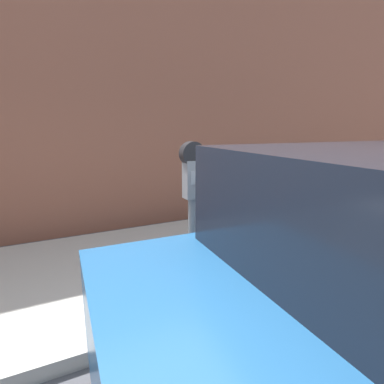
# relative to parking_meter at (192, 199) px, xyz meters

# --- Properties ---
(sidewalk) EXTENTS (24.00, 2.80, 0.14)m
(sidewalk) POSITION_rel_parking_meter_xyz_m (-0.25, 1.15, -1.15)
(sidewalk) COLOR #ADAAA3
(sidewalk) RESTS_ON ground_plane
(building_facade) EXTENTS (24.00, 0.30, 5.68)m
(building_facade) POSITION_rel_parking_meter_xyz_m (-0.25, 3.14, 1.62)
(building_facade) COLOR #935642
(building_facade) RESTS_ON ground_plane
(parking_meter) EXTENTS (0.22, 0.13, 1.63)m
(parking_meter) POSITION_rel_parking_meter_xyz_m (0.00, 0.00, 0.00)
(parking_meter) COLOR slate
(parking_meter) RESTS_ON sidewalk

